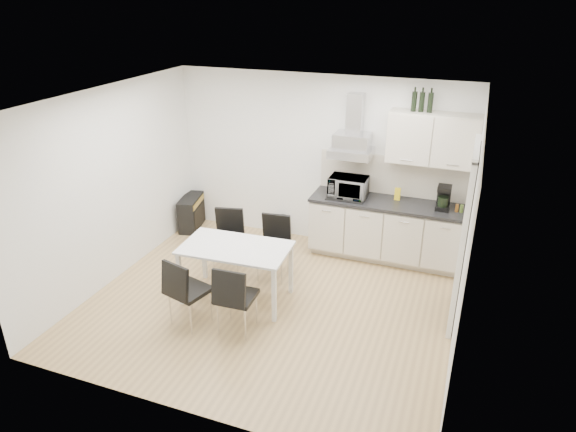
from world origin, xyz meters
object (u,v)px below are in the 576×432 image
(guitar_amp, at_px, (191,212))
(chair_far_right, at_px, (273,249))
(chair_near_right, at_px, (237,297))
(floor_speaker, at_px, (280,226))
(chair_near_left, at_px, (189,291))
(chair_far_left, at_px, (227,242))
(dining_table, at_px, (236,253))
(kitchenette, at_px, (391,207))

(guitar_amp, bearing_deg, chair_far_right, -41.30)
(chair_near_right, xyz_separation_m, floor_speaker, (-0.46, 2.54, -0.28))
(chair_near_left, bearing_deg, guitar_amp, 135.15)
(chair_far_left, bearing_deg, chair_far_right, 168.74)
(dining_table, distance_m, floor_speaker, 2.01)
(chair_far_right, bearing_deg, guitar_amp, -34.57)
(chair_near_right, xyz_separation_m, guitar_amp, (-1.95, 2.29, -0.17))
(chair_near_left, xyz_separation_m, chair_near_right, (0.58, 0.08, 0.00))
(chair_near_left, relative_size, floor_speaker, 2.68)
(chair_far_left, xyz_separation_m, chair_near_right, (0.74, -1.24, 0.00))
(chair_near_left, bearing_deg, chair_far_left, 112.06)
(dining_table, bearing_deg, guitar_amp, 131.54)
(guitar_amp, height_order, floor_speaker, guitar_amp)
(chair_far_right, bearing_deg, dining_table, 64.42)
(chair_far_right, relative_size, chair_near_right, 1.00)
(chair_far_left, height_order, chair_far_right, same)
(kitchenette, xyz_separation_m, dining_table, (-1.62, -1.77, -0.17))
(guitar_amp, bearing_deg, chair_far_left, -53.84)
(chair_far_right, distance_m, chair_near_left, 1.44)
(chair_near_left, bearing_deg, dining_table, 82.54)
(dining_table, distance_m, chair_far_left, 0.81)
(kitchenette, xyz_separation_m, chair_far_left, (-2.07, -1.14, -0.39))
(kitchenette, relative_size, chair_far_left, 2.86)
(chair_near_left, xyz_separation_m, floor_speaker, (0.12, 2.62, -0.28))
(chair_far_left, bearing_deg, floor_speaker, -115.70)
(chair_near_right, bearing_deg, kitchenette, 58.52)
(chair_near_right, bearing_deg, guitar_amp, 128.13)
(chair_near_left, height_order, guitar_amp, chair_near_left)
(kitchenette, distance_m, chair_far_left, 2.39)
(guitar_amp, bearing_deg, chair_near_right, -62.34)
(kitchenette, height_order, dining_table, kitchenette)
(kitchenette, bearing_deg, chair_near_left, -127.83)
(dining_table, bearing_deg, chair_far_right, 67.57)
(chair_far_left, height_order, chair_near_right, same)
(dining_table, relative_size, floor_speaker, 4.22)
(dining_table, xyz_separation_m, chair_far_left, (-0.44, 0.63, -0.22))
(chair_near_left, bearing_deg, kitchenette, 67.27)
(chair_near_right, distance_m, floor_speaker, 2.60)
(kitchenette, relative_size, chair_near_left, 2.86)
(dining_table, distance_m, chair_near_right, 0.71)
(dining_table, relative_size, guitar_amp, 1.99)
(chair_far_right, height_order, chair_near_left, same)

